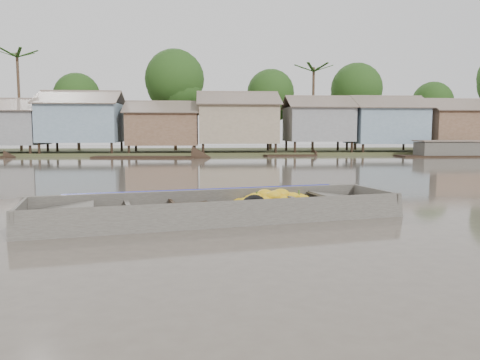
{
  "coord_description": "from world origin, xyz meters",
  "views": [
    {
      "loc": [
        -0.43,
        -10.65,
        2.03
      ],
      "look_at": [
        0.48,
        1.0,
        0.8
      ],
      "focal_mm": 35.0,
      "sensor_mm": 36.0,
      "label": 1
    }
  ],
  "objects": [
    {
      "name": "distant_boats",
      "position": [
        12.9,
        24.3,
        0.2
      ],
      "size": [
        46.37,
        16.12,
        1.38
      ],
      "color": "black",
      "rests_on": "ground"
    },
    {
      "name": "viewer_boat",
      "position": [
        -0.1,
        0.12,
        0.08
      ],
      "size": [
        8.84,
        4.07,
        0.69
      ],
      "rotation": [
        0.0,
        0.0,
        0.22
      ],
      "color": "#3F3B35",
      "rests_on": "ground"
    },
    {
      "name": "ground",
      "position": [
        0.0,
        0.0,
        0.0
      ],
      "size": [
        120.0,
        120.0,
        0.0
      ],
      "primitive_type": "plane",
      "color": "#51483E",
      "rests_on": "ground"
    },
    {
      "name": "riverbank",
      "position": [
        3.03,
        31.86,
        3.07
      ],
      "size": [
        120.0,
        12.47,
        10.22
      ],
      "color": "#384723",
      "rests_on": "ground"
    },
    {
      "name": "banana_boat",
      "position": [
        1.32,
        1.13,
        0.15
      ],
      "size": [
        5.6,
        2.38,
        0.77
      ],
      "rotation": [
        0.0,
        0.0,
        0.2
      ],
      "color": "black",
      "rests_on": "ground"
    }
  ]
}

